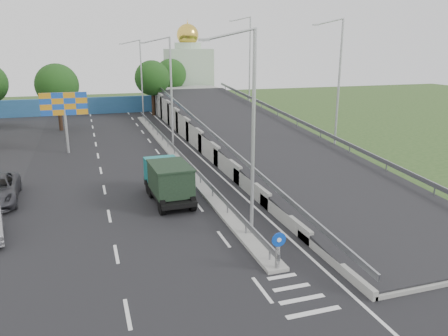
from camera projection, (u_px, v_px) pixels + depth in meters
name	position (u px, v px, depth m)	size (l,w,h in m)	color
ground	(301.00, 299.00, 16.90)	(160.00, 160.00, 0.00)	#2D4C1E
road_surface	(147.00, 170.00, 34.33)	(26.00, 90.00, 0.04)	black
median	(174.00, 155.00, 38.86)	(1.00, 44.00, 0.20)	gray
overpass_ramp	(253.00, 132.00, 40.64)	(10.00, 50.00, 3.50)	gray
median_guardrail	(174.00, 148.00, 38.69)	(0.09, 44.00, 0.71)	gray
sign_bollard	(278.00, 250.00, 18.61)	(0.64, 0.23, 1.67)	black
lamp_post_near	(250.00, 125.00, 20.86)	(2.74, 0.18, 10.08)	#B2B5B7
lamp_post_mid	(169.00, 88.00, 39.19)	(2.74, 0.18, 10.08)	#B2B5B7
lamp_post_far	(140.00, 75.00, 57.51)	(2.74, 0.18, 10.08)	#B2B5B7
blue_wall	(108.00, 105.00, 63.03)	(30.00, 0.50, 2.40)	#265B8C
church	(188.00, 72.00, 73.40)	(7.00, 7.00, 13.80)	#B2CCAD
billboard	(64.00, 107.00, 38.75)	(4.00, 0.24, 5.50)	#B2B5B7
tree_left_mid	(57.00, 85.00, 49.18)	(4.80, 4.80, 7.60)	black
tree_median_far	(152.00, 78.00, 60.07)	(4.80, 4.80, 7.60)	black
tree_ramp_far	(171.00, 75.00, 67.67)	(4.80, 4.80, 7.60)	black
dump_truck	(168.00, 179.00, 27.27)	(2.39, 5.84, 2.54)	black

